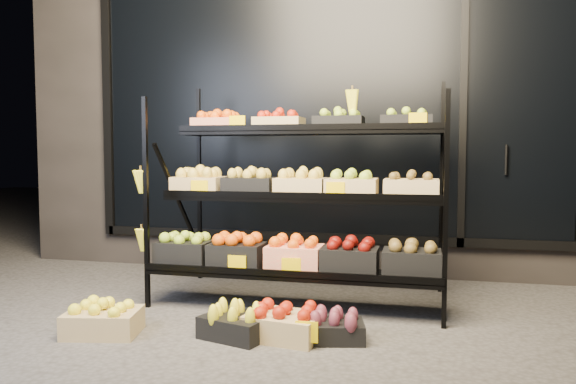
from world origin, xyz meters
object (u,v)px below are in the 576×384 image
(floor_crate_left, at_px, (103,318))
(floor_crate_midright, at_px, (284,322))
(floor_crate_midleft, at_px, (236,322))
(display_rack, at_px, (298,196))

(floor_crate_left, xyz_separation_m, floor_crate_midright, (1.09, 0.19, 0.00))
(floor_crate_midright, bearing_deg, floor_crate_midleft, -160.58)
(display_rack, distance_m, floor_crate_midleft, 1.15)
(display_rack, bearing_deg, floor_crate_midright, -82.89)
(display_rack, xyz_separation_m, floor_crate_left, (-0.99, -1.04, -0.69))
(display_rack, height_order, floor_crate_midright, display_rack)
(floor_crate_midleft, bearing_deg, display_rack, 95.67)
(display_rack, height_order, floor_crate_left, display_rack)
(display_rack, distance_m, floor_crate_left, 1.59)
(display_rack, height_order, floor_crate_midleft, display_rack)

